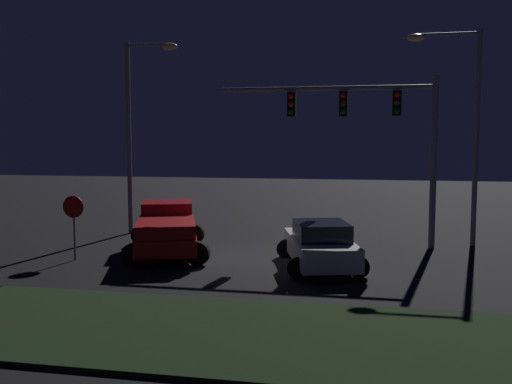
# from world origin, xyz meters

# --- Properties ---
(ground_plane) EXTENTS (80.00, 80.00, 0.00)m
(ground_plane) POSITION_xyz_m (0.00, 0.00, 0.00)
(ground_plane) COLOR black
(grass_median) EXTENTS (22.47, 4.79, 0.10)m
(grass_median) POSITION_xyz_m (0.00, -7.90, 0.05)
(grass_median) COLOR black
(grass_median) RESTS_ON ground_plane
(pickup_truck) EXTENTS (4.02, 5.76, 1.80)m
(pickup_truck) POSITION_xyz_m (-2.85, 0.02, 1.00)
(pickup_truck) COLOR maroon
(pickup_truck) RESTS_ON ground_plane
(car_sedan) EXTENTS (3.20, 4.72, 1.51)m
(car_sedan) POSITION_xyz_m (2.78, -1.13, 0.74)
(car_sedan) COLOR #B7B7BC
(car_sedan) RESTS_ON ground_plane
(traffic_signal_gantry) EXTENTS (8.32, 0.56, 6.50)m
(traffic_signal_gantry) POSITION_xyz_m (4.25, 2.97, 4.90)
(traffic_signal_gantry) COLOR slate
(traffic_signal_gantry) RESTS_ON ground_plane
(street_lamp_left) EXTENTS (2.37, 0.44, 8.31)m
(street_lamp_left) POSITION_xyz_m (-5.56, 4.03, 5.20)
(street_lamp_left) COLOR slate
(street_lamp_left) RESTS_ON ground_plane
(street_lamp_right) EXTENTS (2.79, 0.44, 8.30)m
(street_lamp_right) POSITION_xyz_m (7.77, 3.83, 5.23)
(street_lamp_right) COLOR slate
(street_lamp_right) RESTS_ON ground_plane
(stop_sign) EXTENTS (0.76, 0.08, 2.23)m
(stop_sign) POSITION_xyz_m (-5.56, -1.68, 1.56)
(stop_sign) COLOR slate
(stop_sign) RESTS_ON ground_plane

